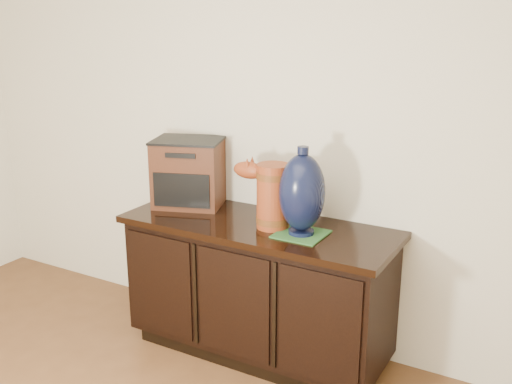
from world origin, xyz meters
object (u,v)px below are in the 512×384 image
Objects in this scene: terracotta_vessel at (273,192)px; spray_can at (275,206)px; sideboard at (258,288)px; lamp_base at (302,193)px; tv_radio at (189,172)px.

spray_can is (-0.03, 0.09, -0.10)m from terracotta_vessel.
terracotta_vessel reaches higher than sideboard.
lamp_base reaches higher than terracotta_vessel.
sideboard is 3.12× the size of terracotta_vessel.
terracotta_vessel is (0.09, -0.01, 0.56)m from sideboard.
sideboard is at bearing 171.99° from lamp_base.
spray_can reaches higher than sideboard.
lamp_base is at bearing -28.93° from tv_radio.
lamp_base is 2.57× the size of spray_can.
terracotta_vessel is 0.14m from spray_can.
tv_radio is 0.78m from lamp_base.
sideboard is 0.64m from lamp_base.
terracotta_vessel is 2.74× the size of spray_can.
tv_radio reaches higher than sideboard.
tv_radio is at bearing 169.68° from sideboard.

